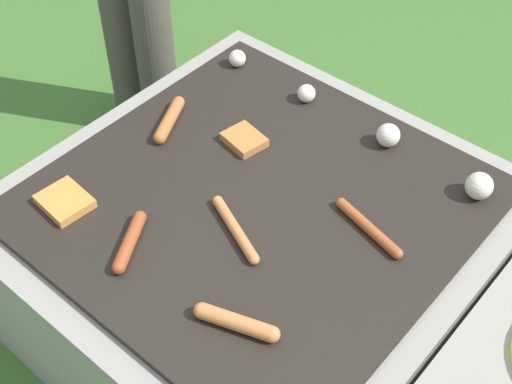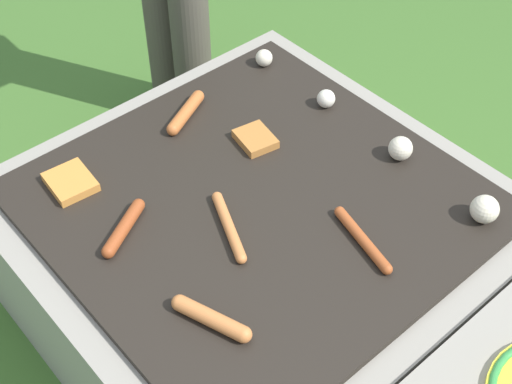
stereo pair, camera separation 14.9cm
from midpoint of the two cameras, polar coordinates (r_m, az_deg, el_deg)
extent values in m
plane|color=#3D6628|center=(1.82, 2.37, -9.55)|extent=(14.00, 14.00, 0.00)
cube|color=gray|center=(1.67, 2.57, -5.73)|extent=(0.95, 0.95, 0.39)
cube|color=black|center=(1.51, 2.82, -0.91)|extent=(0.84, 0.84, 0.02)
cylinder|color=#4C473D|center=(2.10, -3.32, 14.04)|extent=(0.12, 0.12, 0.79)
cylinder|color=#B7602D|center=(1.70, -3.13, 6.26)|extent=(0.09, 0.13, 0.03)
sphere|color=#B7602D|center=(1.65, -4.11, 4.90)|extent=(0.03, 0.03, 0.03)
sphere|color=#B7602D|center=(1.74, -2.20, 7.55)|extent=(0.03, 0.03, 0.03)
cylinder|color=#93421E|center=(1.44, -7.64, -3.00)|extent=(0.09, 0.13, 0.03)
sphere|color=#93421E|center=(1.41, -8.79, -4.92)|extent=(0.03, 0.03, 0.03)
sphere|color=#93421E|center=(1.48, -6.57, -1.19)|extent=(0.03, 0.03, 0.03)
cylinder|color=#C6753D|center=(1.44, 0.77, -2.93)|extent=(0.17, 0.09, 0.02)
sphere|color=#C6753D|center=(1.38, 1.92, -5.50)|extent=(0.02, 0.02, 0.02)
sphere|color=#C6753D|center=(1.49, -0.28, -0.55)|extent=(0.02, 0.02, 0.02)
cylinder|color=#C6753D|center=(1.30, -0.28, -10.27)|extent=(0.14, 0.07, 0.03)
sphere|color=#C6753D|center=(1.32, -2.88, -9.04)|extent=(0.03, 0.03, 0.03)
sphere|color=#C6753D|center=(1.28, 2.41, -11.52)|extent=(0.03, 0.03, 0.03)
cylinder|color=#A34C23|center=(1.44, 11.47, -3.89)|extent=(0.17, 0.06, 0.02)
sphere|color=#A34C23|center=(1.41, 13.46, -6.19)|extent=(0.02, 0.02, 0.02)
sphere|color=#A34C23|center=(1.48, 9.58, -1.72)|extent=(0.02, 0.02, 0.02)
cube|color=#B27033|center=(1.63, 2.58, 4.14)|extent=(0.10, 0.09, 0.02)
cube|color=#D18438|center=(1.56, -12.01, 0.64)|extent=(0.11, 0.10, 0.02)
sphere|color=beige|center=(1.86, 2.98, 10.57)|extent=(0.04, 0.04, 0.04)
sphere|color=silver|center=(1.74, 8.10, 7.30)|extent=(0.04, 0.04, 0.04)
sphere|color=beige|center=(1.63, 14.09, 3.28)|extent=(0.05, 0.05, 0.05)
sphere|color=beige|center=(1.54, 20.50, -1.44)|extent=(0.06, 0.06, 0.06)
camera|label=1|loc=(0.07, -87.13, 2.92)|focal=50.00mm
camera|label=2|loc=(0.07, 92.87, -2.92)|focal=50.00mm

